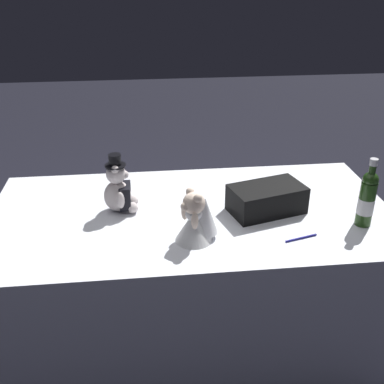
% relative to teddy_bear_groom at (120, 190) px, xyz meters
% --- Properties ---
extents(ground_plane, '(12.00, 12.00, 0.00)m').
position_rel_teddy_bear_groom_xyz_m(ground_plane, '(0.32, -0.05, -0.88)').
color(ground_plane, black).
extents(reception_table, '(1.83, 0.94, 0.78)m').
position_rel_teddy_bear_groom_xyz_m(reception_table, '(0.32, -0.05, -0.49)').
color(reception_table, white).
rests_on(reception_table, ground_plane).
extents(teddy_bear_groom, '(0.15, 0.17, 0.27)m').
position_rel_teddy_bear_groom_xyz_m(teddy_bear_groom, '(0.00, 0.00, 0.00)').
color(teddy_bear_groom, silver).
rests_on(teddy_bear_groom, reception_table).
extents(teddy_bear_bride, '(0.20, 0.17, 0.22)m').
position_rel_teddy_bear_groom_xyz_m(teddy_bear_bride, '(0.32, -0.28, -0.01)').
color(teddy_bear_bride, white).
rests_on(teddy_bear_bride, reception_table).
extents(champagne_bottle, '(0.07, 0.07, 0.31)m').
position_rel_teddy_bear_groom_xyz_m(champagne_bottle, '(1.04, -0.25, 0.03)').
color(champagne_bottle, '#1F3D15').
rests_on(champagne_bottle, reception_table).
extents(signing_pen, '(0.15, 0.05, 0.01)m').
position_rel_teddy_bear_groom_xyz_m(signing_pen, '(0.75, -0.33, -0.10)').
color(signing_pen, navy).
rests_on(signing_pen, reception_table).
extents(gift_case_black, '(0.37, 0.27, 0.12)m').
position_rel_teddy_bear_groom_xyz_m(gift_case_black, '(0.66, -0.08, -0.04)').
color(gift_case_black, black).
rests_on(gift_case_black, reception_table).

